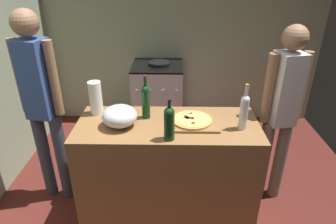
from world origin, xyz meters
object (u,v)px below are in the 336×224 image
pizza (192,120)px  wine_bottle_clear (146,100)px  stove (158,98)px  paper_towel_roll (96,98)px  wine_bottle_amber (244,111)px  wine_bottle_dark (169,122)px  person_in_red (281,109)px  mixing_bowl (120,116)px  person_in_stripes (41,100)px

pizza → wine_bottle_clear: wine_bottle_clear is taller
stove → paper_towel_roll: bearing=-108.2°
wine_bottle_amber → wine_bottle_dark: (-0.55, -0.16, -0.01)m
wine_bottle_clear → paper_towel_roll: bearing=170.7°
paper_towel_roll → wine_bottle_amber: bearing=-11.5°
wine_bottle_dark → person_in_red: size_ratio=0.19×
pizza → person_in_red: 0.79m
mixing_bowl → person_in_red: size_ratio=0.17×
mixing_bowl → person_in_red: bearing=10.6°
pizza → person_in_stripes: size_ratio=0.18×
paper_towel_roll → wine_bottle_dark: bearing=-33.2°
wine_bottle_amber → wine_bottle_dark: wine_bottle_amber is taller
pizza → mixing_bowl: bearing=-175.3°
pizza → wine_bottle_dark: wine_bottle_dark is taller
wine_bottle_dark → wine_bottle_clear: (-0.19, 0.33, 0.02)m
paper_towel_roll → wine_bottle_amber: wine_bottle_amber is taller
stove → wine_bottle_clear: bearing=-90.8°
wine_bottle_amber → paper_towel_roll: bearing=168.5°
person_in_red → wine_bottle_dark: bearing=-155.0°
pizza → wine_bottle_amber: bearing=-11.4°
wine_bottle_clear → person_in_stripes: person_in_stripes is taller
wine_bottle_dark → wine_bottle_clear: wine_bottle_clear is taller
wine_bottle_amber → person_in_red: size_ratio=0.22×
paper_towel_roll → wine_bottle_clear: size_ratio=0.78×
wine_bottle_amber → person_in_red: bearing=35.5°
pizza → wine_bottle_clear: (-0.37, 0.09, 0.12)m
wine_bottle_amber → pizza: bearing=168.6°
paper_towel_roll → stove: (0.44, 1.33, -0.59)m
wine_bottle_dark → person_in_red: 1.04m
wine_bottle_amber → wine_bottle_dark: bearing=-163.7°
mixing_bowl → stove: 1.64m
mixing_bowl → wine_bottle_amber: size_ratio=0.75×
stove → wine_bottle_amber: bearing=-65.3°
paper_towel_roll → person_in_red: size_ratio=0.17×
person_in_stripes → person_in_red: 2.01m
stove → wine_bottle_dark: bearing=-84.4°
pizza → stove: bearing=103.1°
wine_bottle_amber → person_in_stripes: (-1.62, 0.27, -0.04)m
mixing_bowl → person_in_red: 1.34m
person_in_stripes → person_in_red: bearing=0.3°
pizza → paper_towel_roll: size_ratio=1.10×
paper_towel_roll → wine_bottle_amber: (1.16, -0.24, 0.01)m
pizza → paper_towel_roll: bearing=168.4°
pizza → mixing_bowl: size_ratio=1.15×
pizza → wine_bottle_amber: (0.37, -0.08, 0.12)m
pizza → person_in_red: size_ratio=0.19×
wine_bottle_dark → person_in_red: person_in_red is taller
person_in_red → paper_towel_roll: bearing=-178.6°
wine_bottle_clear → stove: bearing=89.2°
mixing_bowl → wine_bottle_clear: 0.25m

